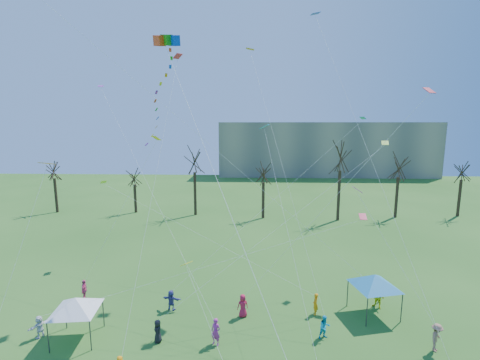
{
  "coord_description": "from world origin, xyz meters",
  "views": [
    {
      "loc": [
        1.41,
        -15.33,
        14.38
      ],
      "look_at": [
        0.59,
        5.0,
        11.0
      ],
      "focal_mm": 25.0,
      "sensor_mm": 36.0,
      "label": 1
    }
  ],
  "objects_px": {
    "big_box_kite": "(163,99)",
    "canopy_tent_white": "(76,304)",
    "distant_building": "(325,149)",
    "canopy_tent_blue": "(375,281)"
  },
  "relations": [
    {
      "from": "canopy_tent_blue",
      "to": "big_box_kite",
      "type": "bearing_deg",
      "value": -178.97
    },
    {
      "from": "big_box_kite",
      "to": "canopy_tent_white",
      "type": "relative_size",
      "value": 5.96
    },
    {
      "from": "canopy_tent_white",
      "to": "canopy_tent_blue",
      "type": "relative_size",
      "value": 0.95
    },
    {
      "from": "big_box_kite",
      "to": "canopy_tent_blue",
      "type": "height_order",
      "value": "big_box_kite"
    },
    {
      "from": "big_box_kite",
      "to": "canopy_tent_white",
      "type": "xyz_separation_m",
      "value": [
        -5.47,
        -3.61,
        -13.6
      ]
    },
    {
      "from": "big_box_kite",
      "to": "canopy_tent_blue",
      "type": "distance_m",
      "value": 20.58
    },
    {
      "from": "distant_building",
      "to": "big_box_kite",
      "type": "distance_m",
      "value": 78.82
    },
    {
      "from": "distant_building",
      "to": "big_box_kite",
      "type": "bearing_deg",
      "value": -110.11
    },
    {
      "from": "distant_building",
      "to": "canopy_tent_blue",
      "type": "xyz_separation_m",
      "value": [
        -11.35,
        -73.28,
        -4.77
      ]
    },
    {
      "from": "distant_building",
      "to": "canopy_tent_blue",
      "type": "height_order",
      "value": "distant_building"
    }
  ]
}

